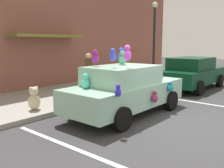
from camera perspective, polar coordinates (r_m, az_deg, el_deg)
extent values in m
plane|color=#38383A|center=(7.56, 13.54, -8.12)|extent=(60.00, 60.00, 0.00)
cube|color=gray|center=(10.65, -11.27, -2.55)|extent=(24.00, 4.00, 0.15)
cube|color=brown|center=(12.22, -18.26, 13.40)|extent=(24.00, 0.30, 6.40)
cube|color=olive|center=(12.02, -14.55, 10.54)|extent=(3.60, 1.10, 0.12)
cube|color=silver|center=(10.32, 15.26, -3.49)|extent=(0.12, 3.60, 0.01)
cube|color=silver|center=(5.79, -10.57, -13.48)|extent=(0.12, 3.60, 0.01)
cube|color=#98CAAF|center=(7.90, 3.34, -2.28)|extent=(4.35, 1.71, 0.68)
cube|color=#98CAAF|center=(7.63, 2.40, 2.03)|extent=(2.26, 1.51, 0.56)
cylinder|color=black|center=(9.53, 4.04, -2.28)|extent=(0.64, 0.22, 0.64)
cylinder|color=black|center=(8.66, 13.27, -3.69)|extent=(0.64, 0.22, 0.64)
cylinder|color=black|center=(7.57, -8.12, -5.40)|extent=(0.64, 0.22, 0.64)
cylinder|color=black|center=(6.44, 2.24, -7.95)|extent=(0.64, 0.22, 0.64)
ellipsoid|color=#55E4D3|center=(6.93, -6.06, 0.12)|extent=(0.25, 0.20, 0.29)
sphere|color=#55E4D3|center=(6.90, -6.09, 1.77)|extent=(0.16, 0.16, 0.16)
ellipsoid|color=#A32C5E|center=(7.51, 9.72, -3.28)|extent=(0.21, 0.17, 0.25)
sphere|color=#A32C5E|center=(7.47, 9.76, -1.98)|extent=(0.14, 0.14, 0.14)
ellipsoid|color=#3A2AE7|center=(6.02, 1.37, -1.93)|extent=(0.18, 0.15, 0.21)
sphere|color=#3A2AE7|center=(5.99, 1.38, -0.55)|extent=(0.12, 0.12, 0.12)
ellipsoid|color=blue|center=(7.02, 0.20, 6.23)|extent=(0.21, 0.17, 0.25)
sphere|color=blue|center=(7.02, 0.20, 7.62)|extent=(0.13, 0.13, 0.13)
ellipsoid|color=#B5E741|center=(6.83, 2.45, 0.17)|extent=(0.27, 0.22, 0.32)
sphere|color=#B5E741|center=(6.80, 2.46, 2.02)|extent=(0.17, 0.17, 0.17)
ellipsoid|color=#B72374|center=(9.45, 10.88, 2.57)|extent=(0.28, 0.23, 0.33)
sphere|color=#B72374|center=(9.42, 10.92, 3.94)|extent=(0.18, 0.18, 0.18)
ellipsoid|color=teal|center=(8.32, 13.14, -0.93)|extent=(0.20, 0.16, 0.24)
sphere|color=teal|center=(8.30, 13.18, 0.17)|extent=(0.13, 0.13, 0.13)
ellipsoid|color=#972387|center=(7.41, -3.84, 5.79)|extent=(0.23, 0.19, 0.27)
sphere|color=#972387|center=(7.40, -3.85, 7.25)|extent=(0.15, 0.15, 0.15)
ellipsoid|color=#ED54EA|center=(6.88, 3.49, 6.51)|extent=(0.25, 0.21, 0.30)
sphere|color=#ED54EA|center=(6.87, 3.50, 8.23)|extent=(0.16, 0.16, 0.16)
ellipsoid|color=#7167ED|center=(9.52, 6.68, 2.64)|extent=(0.26, 0.21, 0.30)
sphere|color=#7167ED|center=(9.50, 6.70, 3.89)|extent=(0.16, 0.16, 0.16)
ellipsoid|color=#41AC78|center=(7.93, 2.34, 5.53)|extent=(0.26, 0.21, 0.30)
sphere|color=#41AC78|center=(7.92, 2.35, 7.04)|extent=(0.16, 0.16, 0.16)
ellipsoid|color=#761EDA|center=(8.91, 8.25, 2.21)|extent=(0.27, 0.22, 0.32)
sphere|color=#761EDA|center=(8.88, 8.28, 3.62)|extent=(0.17, 0.17, 0.17)
ellipsoid|color=#474ECF|center=(8.32, 2.14, 6.19)|extent=(0.27, 0.22, 0.32)
sphere|color=#474ECF|center=(8.32, 2.15, 7.71)|extent=(0.17, 0.17, 0.17)
cube|color=#0A381E|center=(12.94, 17.89, 1.82)|extent=(4.45, 1.78, 0.68)
cube|color=#0A381E|center=(12.68, 17.64, 4.50)|extent=(2.31, 1.57, 0.56)
cylinder|color=black|center=(14.59, 16.65, 1.39)|extent=(0.64, 0.22, 0.64)
cylinder|color=black|center=(13.99, 23.35, 0.69)|extent=(0.64, 0.22, 0.64)
cylinder|color=black|center=(12.13, 11.43, 0.06)|extent=(0.64, 0.22, 0.64)
cylinder|color=black|center=(11.40, 19.31, -0.87)|extent=(0.64, 0.22, 0.64)
ellipsoid|color=beige|center=(8.24, -17.29, -3.98)|extent=(0.39, 0.33, 0.49)
sphere|color=beige|center=(8.17, -17.41, -1.59)|extent=(0.28, 0.28, 0.28)
sphere|color=beige|center=(8.11, -18.02, -1.01)|extent=(0.11, 0.11, 0.11)
sphere|color=beige|center=(8.21, -16.87, -0.83)|extent=(0.11, 0.11, 0.11)
cylinder|color=black|center=(13.09, 9.52, 8.45)|extent=(0.12, 0.12, 3.82)
sphere|color=#EAEACC|center=(13.23, 9.77, 17.37)|extent=(0.28, 0.28, 0.28)
cylinder|color=#4B3819|center=(10.29, -5.32, 1.66)|extent=(0.30, 0.30, 1.43)
sphere|color=tan|center=(10.21, -5.39, 6.32)|extent=(0.24, 0.24, 0.24)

